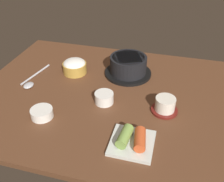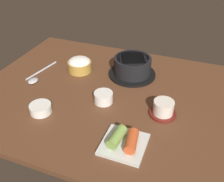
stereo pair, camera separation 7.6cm
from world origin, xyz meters
TOP-DOWN VIEW (x-y plane):
  - dining_table at (0.00, 0.00)cm, footprint 100.00×76.00cm
  - stone_pot at (4.11, 15.98)cm, footprint 19.49×19.49cm
  - rice_bowl at (-17.90, 11.42)cm, footprint 9.98×9.98cm
  - tea_cup_with_saucer at (21.28, -4.80)cm, footprint 9.11×9.11cm
  - banchan_cup_center at (0.04, -5.36)cm, footprint 6.75×6.75cm
  - kimchi_plate at (13.60, -22.64)cm, footprint 12.71×12.71cm
  - side_bowl_near at (-17.63, -18.26)cm, footprint 7.38×7.38cm
  - spoon at (-31.89, -0.57)cm, footprint 5.60×19.62cm

SIDE VIEW (x-z plane):
  - dining_table at x=0.00cm, z-range 0.00..2.00cm
  - spoon at x=-31.89cm, z-range 1.93..3.28cm
  - kimchi_plate at x=13.60cm, z-range 1.44..5.73cm
  - side_bowl_near at x=-17.63cm, z-range 2.12..5.17cm
  - banchan_cup_center at x=0.04cm, z-range 2.13..6.01cm
  - tea_cup_with_saucer at x=21.28cm, z-range 1.88..7.28cm
  - rice_bowl at x=-17.90cm, z-range 2.01..8.13cm
  - stone_pot at x=4.11cm, z-range 1.93..9.96cm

